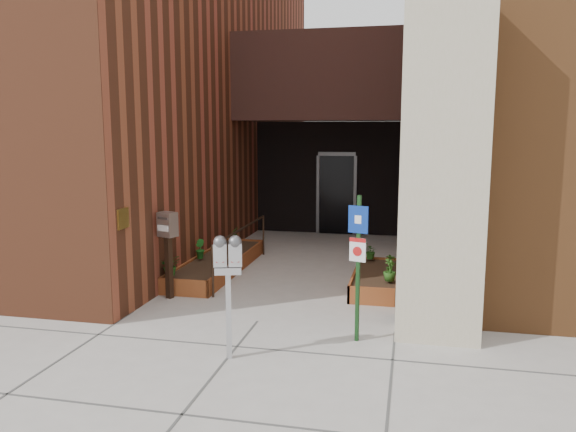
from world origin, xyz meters
The scene contains 15 objects.
ground centered at (0.00, 0.00, 0.00)m, with size 80.00×80.00×0.00m, color #9E9991.
architecture centered at (-0.18, 6.89, 4.98)m, with size 20.00×14.60×10.00m.
planter_left centered at (-1.55, 2.70, 0.13)m, with size 0.90×3.60×0.30m.
planter_right centered at (1.60, 2.20, 0.13)m, with size 0.80×2.20×0.30m.
handrail centered at (-1.05, 2.65, 0.75)m, with size 0.04×3.34×0.90m.
parking_meter centered at (0.02, -1.36, 1.20)m, with size 0.36×0.22×1.55m.
sign_post centered at (1.50, -0.46, 1.21)m, with size 0.26×0.10×1.96m.
payment_dropbox centered at (-1.74, 0.80, 1.05)m, with size 0.35×0.30×1.46m.
shrub_left_a centered at (-1.85, 1.10, 0.48)m, with size 0.33×0.33×0.37m, color #1C5317.
shrub_left_b centered at (-1.85, 2.46, 0.49)m, with size 0.21×0.21×0.38m, color #1B601B.
shrub_left_c centered at (-1.52, 3.59, 0.46)m, with size 0.18×0.18×0.32m, color #225317.
shrub_left_d centered at (-1.66, 4.15, 0.47)m, with size 0.18×0.18×0.35m, color #2C5E1A.
shrub_right_a centered at (1.85, 1.58, 0.49)m, with size 0.21×0.21×0.37m, color #265518.
shrub_right_b centered at (1.84, 2.17, 0.46)m, with size 0.17×0.17×0.33m, color #285919.
shrub_right_c centered at (1.42, 3.10, 0.45)m, with size 0.28×0.28×0.31m, color #205217.
Camera 1 is at (2.15, -7.65, 2.81)m, focal length 35.00 mm.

